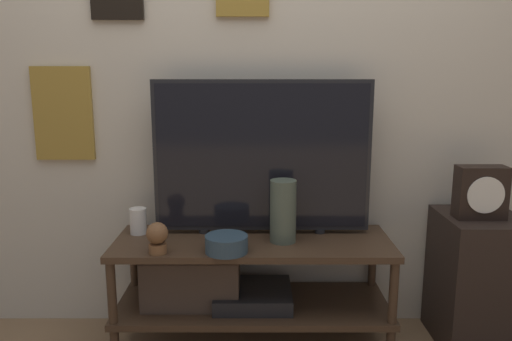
{
  "coord_description": "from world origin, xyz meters",
  "views": [
    {
      "loc": [
        0.01,
        -1.92,
        1.29
      ],
      "look_at": [
        0.01,
        0.27,
        0.85
      ],
      "focal_mm": 35.0,
      "sensor_mm": 36.0,
      "label": 1
    }
  ],
  "objects_px": {
    "vase_tall_ceramic": "(285,211)",
    "mantel_clock": "(483,193)",
    "television": "(264,157)",
    "candle_jar": "(140,221)",
    "decorative_bust": "(159,237)",
    "vase_wide_bowl": "(228,244)"
  },
  "relations": [
    {
      "from": "vase_tall_ceramic",
      "to": "mantel_clock",
      "type": "height_order",
      "value": "mantel_clock"
    },
    {
      "from": "candle_jar",
      "to": "mantel_clock",
      "type": "height_order",
      "value": "mantel_clock"
    },
    {
      "from": "vase_tall_ceramic",
      "to": "decorative_bust",
      "type": "bearing_deg",
      "value": -164.43
    },
    {
      "from": "vase_wide_bowl",
      "to": "candle_jar",
      "type": "height_order",
      "value": "candle_jar"
    },
    {
      "from": "television",
      "to": "vase_wide_bowl",
      "type": "xyz_separation_m",
      "value": [
        -0.16,
        -0.26,
        -0.34
      ]
    },
    {
      "from": "television",
      "to": "vase_tall_ceramic",
      "type": "distance_m",
      "value": 0.28
    },
    {
      "from": "vase_wide_bowl",
      "to": "candle_jar",
      "type": "bearing_deg",
      "value": 150.36
    },
    {
      "from": "vase_tall_ceramic",
      "to": "vase_wide_bowl",
      "type": "height_order",
      "value": "vase_tall_ceramic"
    },
    {
      "from": "decorative_bust",
      "to": "mantel_clock",
      "type": "bearing_deg",
      "value": 6.6
    },
    {
      "from": "vase_tall_ceramic",
      "to": "candle_jar",
      "type": "height_order",
      "value": "vase_tall_ceramic"
    },
    {
      "from": "television",
      "to": "candle_jar",
      "type": "xyz_separation_m",
      "value": [
        -0.59,
        -0.01,
        -0.31
      ]
    },
    {
      "from": "candle_jar",
      "to": "decorative_bust",
      "type": "height_order",
      "value": "decorative_bust"
    },
    {
      "from": "decorative_bust",
      "to": "television",
      "type": "bearing_deg",
      "value": 31.23
    },
    {
      "from": "vase_tall_ceramic",
      "to": "candle_jar",
      "type": "bearing_deg",
      "value": 170.68
    },
    {
      "from": "mantel_clock",
      "to": "candle_jar",
      "type": "bearing_deg",
      "value": 176.47
    },
    {
      "from": "vase_tall_ceramic",
      "to": "mantel_clock",
      "type": "relative_size",
      "value": 1.19
    },
    {
      "from": "decorative_bust",
      "to": "candle_jar",
      "type": "bearing_deg",
      "value": 118.47
    },
    {
      "from": "vase_wide_bowl",
      "to": "decorative_bust",
      "type": "xyz_separation_m",
      "value": [
        -0.29,
        -0.02,
        0.04
      ]
    },
    {
      "from": "television",
      "to": "decorative_bust",
      "type": "xyz_separation_m",
      "value": [
        -0.45,
        -0.27,
        -0.3
      ]
    },
    {
      "from": "vase_tall_ceramic",
      "to": "candle_jar",
      "type": "xyz_separation_m",
      "value": [
        -0.68,
        0.11,
        -0.08
      ]
    },
    {
      "from": "television",
      "to": "mantel_clock",
      "type": "xyz_separation_m",
      "value": [
        0.99,
        -0.11,
        -0.15
      ]
    },
    {
      "from": "vase_tall_ceramic",
      "to": "mantel_clock",
      "type": "distance_m",
      "value": 0.9
    }
  ]
}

